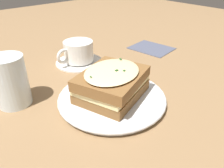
{
  "coord_description": "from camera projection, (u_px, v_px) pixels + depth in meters",
  "views": [
    {
      "loc": [
        0.27,
        -0.24,
        0.28
      ],
      "look_at": [
        -0.03,
        0.02,
        0.04
      ],
      "focal_mm": 35.0,
      "sensor_mm": 36.0,
      "label": 1
    }
  ],
  "objects": [
    {
      "name": "water_glass",
      "position": [
        10.0,
        81.0,
        0.45
      ],
      "size": [
        0.07,
        0.07,
        0.11
      ],
      "primitive_type": "cylinder",
      "color": "silver",
      "rests_on": "ground_plane"
    },
    {
      "name": "dinner_plate",
      "position": [
        112.0,
        98.0,
        0.48
      ],
      "size": [
        0.24,
        0.24,
        0.02
      ],
      "color": "white",
      "rests_on": "ground_plane"
    },
    {
      "name": "teacup_with_saucer",
      "position": [
        78.0,
        54.0,
        0.64
      ],
      "size": [
        0.14,
        0.15,
        0.07
      ],
      "rotation": [
        0.0,
        0.0,
        4.82
      ],
      "color": "white",
      "rests_on": "ground_plane"
    },
    {
      "name": "ground_plane",
      "position": [
        111.0,
        111.0,
        0.45
      ],
      "size": [
        2.4,
        2.4,
        0.0
      ],
      "primitive_type": "plane",
      "color": "olive"
    },
    {
      "name": "sandwich",
      "position": [
        112.0,
        83.0,
        0.46
      ],
      "size": [
        0.16,
        0.18,
        0.07
      ],
      "rotation": [
        0.0,
        0.0,
        5.03
      ],
      "color": "brown",
      "rests_on": "dinner_plate"
    },
    {
      "name": "napkin",
      "position": [
        151.0,
        48.0,
        0.76
      ],
      "size": [
        0.15,
        0.13,
        0.0
      ],
      "primitive_type": "cube",
      "rotation": [
        0.0,
        0.0,
        0.13
      ],
      "color": "#4C5166",
      "rests_on": "ground_plane"
    }
  ]
}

